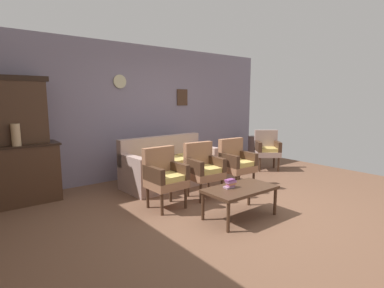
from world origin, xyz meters
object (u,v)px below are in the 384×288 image
side_cabinet (19,174)px  armchair_near_couch_end (164,175)px  armchair_by_doorway (203,167)px  coffee_table (240,191)px  floor_vase_by_wall (253,149)px  armchair_row_middle (236,161)px  wingback_chair_by_fireplace (267,148)px  floral_couch (170,167)px  book_stack_on_table (230,184)px  vase_on_cabinet (16,135)px

side_cabinet → armchair_near_couch_end: (1.67, -1.53, 0.03)m
side_cabinet → armchair_by_doorway: side_cabinet is taller
side_cabinet → coffee_table: bearing=-47.6°
side_cabinet → floor_vase_by_wall: bearing=-1.1°
armchair_row_middle → wingback_chair_by_fireplace: same height
floral_couch → book_stack_on_table: bearing=-97.9°
vase_on_cabinet → book_stack_on_table: size_ratio=1.88×
vase_on_cabinet → floral_couch: 2.59m
armchair_row_middle → vase_on_cabinet: bearing=157.7°
side_cabinet → floral_couch: 2.49m
armchair_by_doorway → book_stack_on_table: bearing=-107.3°
floral_couch → armchair_near_couch_end: same height
side_cabinet → vase_on_cabinet: size_ratio=3.52×
vase_on_cabinet → armchair_near_couch_end: (1.70, -1.36, -0.59)m
floral_couch → armchair_by_doorway: same height
vase_on_cabinet → coffee_table: bearing=-45.1°
armchair_row_middle → wingback_chair_by_fireplace: 1.75m
floral_couch → coffee_table: bearing=-94.3°
armchair_near_couch_end → wingback_chair_by_fireplace: same height
floral_couch → armchair_by_doorway: 0.97m
floral_couch → armchair_near_couch_end: 1.25m
armchair_near_couch_end → floor_vase_by_wall: armchair_near_couch_end is taller
side_cabinet → floor_vase_by_wall: size_ratio=1.75×
wingback_chair_by_fireplace → book_stack_on_table: (-2.71, -1.50, -0.02)m
coffee_table → wingback_chair_by_fireplace: bearing=31.4°
armchair_by_doorway → vase_on_cabinet: bearing=151.7°
vase_on_cabinet → armchair_by_doorway: size_ratio=0.37×
wingback_chair_by_fireplace → floor_vase_by_wall: wingback_chair_by_fireplace is taller
vase_on_cabinet → armchair_row_middle: (3.24, -1.33, -0.59)m
armchair_near_couch_end → armchair_row_middle: (1.55, 0.02, 0.00)m
armchair_row_middle → book_stack_on_table: 1.39m
floral_couch → wingback_chair_by_fireplace: size_ratio=2.08×
book_stack_on_table → armchair_near_couch_end: bearing=119.2°
armchair_row_middle → armchair_by_doorway: bearing=179.9°
armchair_row_middle → floor_vase_by_wall: (2.09, 1.41, -0.17)m
armchair_near_couch_end → armchair_by_doorway: same height
armchair_row_middle → wingback_chair_by_fireplace: (1.65, 0.60, 0.00)m
armchair_near_couch_end → wingback_chair_by_fireplace: size_ratio=1.00×
armchair_near_couch_end → armchair_by_doorway: size_ratio=1.00×
armchair_by_doorway → floral_couch: bearing=91.3°
armchair_near_couch_end → side_cabinet: bearing=137.5°
side_cabinet → book_stack_on_table: bearing=-48.1°
coffee_table → book_stack_on_table: book_stack_on_table is taller
vase_on_cabinet → armchair_near_couch_end: size_ratio=0.37×
vase_on_cabinet → floor_vase_by_wall: vase_on_cabinet is taller
armchair_row_middle → coffee_table: 1.37m
armchair_near_couch_end → armchair_row_middle: bearing=0.9°
vase_on_cabinet → wingback_chair_by_fireplace: vase_on_cabinet is taller
armchair_row_middle → book_stack_on_table: size_ratio=5.14×
armchair_near_couch_end → armchair_row_middle: 1.55m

